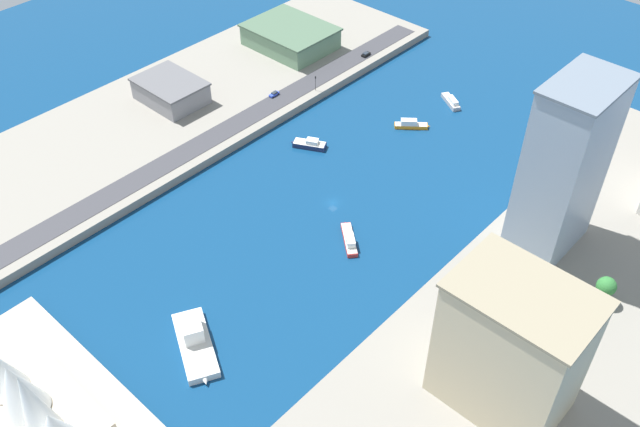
% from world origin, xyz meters
% --- Properties ---
extents(ground_plane, '(440.00, 440.00, 0.00)m').
position_xyz_m(ground_plane, '(0.00, 0.00, 0.00)').
color(ground_plane, navy).
extents(quay_west, '(70.00, 240.00, 3.23)m').
position_xyz_m(quay_west, '(-81.85, 0.00, 1.62)').
color(quay_west, gray).
rests_on(quay_west, ground_plane).
extents(quay_east, '(70.00, 240.00, 3.23)m').
position_xyz_m(quay_east, '(81.85, 0.00, 1.62)').
color(quay_east, gray).
rests_on(quay_east, ground_plane).
extents(peninsula_point, '(77.69, 41.54, 2.00)m').
position_xyz_m(peninsula_point, '(-3.36, 113.03, 1.00)').
color(peninsula_point, '#A89E89').
rests_on(peninsula_point, ground_plane).
extents(road_strip, '(9.72, 228.00, 0.15)m').
position_xyz_m(road_strip, '(55.62, 0.00, 3.31)').
color(road_strip, '#38383D').
rests_on(road_strip, quay_east).
extents(water_taxi_orange, '(11.97, 10.59, 3.52)m').
position_xyz_m(water_taxi_orange, '(7.75, -54.01, 1.36)').
color(water_taxi_orange, orange).
rests_on(water_taxi_orange, ground_plane).
extents(patrol_launch_navy, '(13.41, 9.42, 3.55)m').
position_xyz_m(patrol_launch_navy, '(27.97, -18.11, 1.27)').
color(patrol_launch_navy, '#1E284C').
rests_on(patrol_launch_navy, ground_plane).
extents(tugboat_red, '(13.57, 12.07, 3.68)m').
position_xyz_m(tugboat_red, '(-16.73, 10.91, 1.30)').
color(tugboat_red, red).
rests_on(tugboat_red, ground_plane).
extents(ferry_white_commuter, '(24.95, 18.67, 7.64)m').
position_xyz_m(ferry_white_commuter, '(-12.11, 70.57, 2.43)').
color(ferry_white_commuter, silver).
rests_on(ferry_white_commuter, ground_plane).
extents(yacht_sleek_gray, '(12.65, 9.03, 3.29)m').
position_xyz_m(yacht_sleek_gray, '(5.87, -78.65, 1.25)').
color(yacht_sleek_gray, '#999EA3').
rests_on(yacht_sleek_gray, ground_plane).
extents(tower_tall_glass, '(17.29, 27.08, 56.76)m').
position_xyz_m(tower_tall_glass, '(-62.98, -28.36, 31.64)').
color(tower_tall_glass, '#8C9EB2').
rests_on(tower_tall_glass, quay_west).
extents(warehouse_low_gray, '(27.17, 20.15, 8.97)m').
position_xyz_m(warehouse_low_gray, '(87.00, -0.66, 7.74)').
color(warehouse_low_gray, gray).
rests_on(warehouse_low_gray, quay_east).
extents(office_block_beige, '(32.05, 22.57, 38.80)m').
position_xyz_m(office_block_beige, '(-82.79, 30.51, 22.66)').
color(office_block_beige, '#C6B793').
rests_on(office_block_beige, quay_west).
extents(terminal_long_green, '(37.13, 29.01, 9.55)m').
position_xyz_m(terminal_long_green, '(83.52, -65.04, 8.04)').
color(terminal_long_green, slate).
rests_on(terminal_long_green, quay_east).
extents(suv_black, '(2.15, 4.55, 1.51)m').
position_xyz_m(suv_black, '(52.85, -80.98, 4.13)').
color(suv_black, black).
rests_on(suv_black, road_strip).
extents(hatchback_blue, '(1.92, 4.64, 1.53)m').
position_xyz_m(hatchback_blue, '(59.28, -30.70, 4.14)').
color(hatchback_blue, black).
rests_on(hatchback_blue, road_strip).
extents(traffic_light_waterfront, '(0.36, 0.36, 6.50)m').
position_xyz_m(traffic_light_waterfront, '(49.86, -45.16, 7.57)').
color(traffic_light_waterfront, black).
rests_on(traffic_light_waterfront, quay_east).
extents(opera_landmark, '(39.29, 24.48, 21.86)m').
position_xyz_m(opera_landmark, '(-4.58, 113.03, 10.38)').
color(opera_landmark, '#BCAD93').
rests_on(opera_landmark, peninsula_point).
extents(park_tree_cluster, '(9.97, 13.67, 9.23)m').
position_xyz_m(park_tree_cluster, '(-85.91, -13.30, 9.16)').
color(park_tree_cluster, brown).
rests_on(park_tree_cluster, quay_west).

